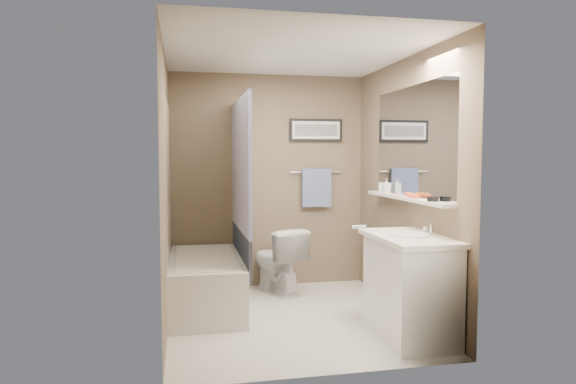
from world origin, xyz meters
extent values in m
plane|color=silver|center=(0.00, 0.00, 0.00)|extent=(2.50, 2.50, 0.00)
cube|color=silver|center=(0.00, 0.00, 2.38)|extent=(2.20, 2.50, 0.04)
cube|color=brown|center=(0.00, 1.23, 1.20)|extent=(2.20, 0.04, 2.40)
cube|color=brown|center=(0.00, -1.23, 1.20)|extent=(2.20, 0.04, 2.40)
cube|color=brown|center=(-1.08, 0.00, 1.20)|extent=(0.04, 2.50, 2.40)
cube|color=brown|center=(1.08, 0.00, 1.20)|extent=(0.04, 2.50, 2.40)
cube|color=tan|center=(-1.09, 0.50, 1.00)|extent=(0.02, 1.55, 2.00)
cylinder|color=silver|center=(-0.40, 0.50, 2.05)|extent=(0.02, 1.55, 0.02)
cube|color=silver|center=(-0.40, 0.50, 1.40)|extent=(0.03, 1.45, 1.28)
cube|color=#232E43|center=(-0.40, 0.50, 0.58)|extent=(0.03, 1.45, 0.36)
cube|color=silver|center=(1.09, -0.15, 1.62)|extent=(0.02, 1.60, 1.00)
cube|color=silver|center=(1.04, -0.15, 1.10)|extent=(0.12, 1.60, 0.03)
cylinder|color=silver|center=(0.55, 1.22, 1.30)|extent=(0.60, 0.02, 0.02)
cube|color=#8DA0CD|center=(0.55, 1.20, 1.12)|extent=(0.34, 0.05, 0.44)
cube|color=black|center=(0.55, 1.23, 1.78)|extent=(0.62, 0.02, 0.26)
cube|color=white|center=(0.55, 1.22, 1.78)|extent=(0.56, 0.00, 0.20)
cube|color=#595959|center=(0.55, 1.22, 1.78)|extent=(0.50, 0.00, 0.13)
cube|color=silver|center=(0.55, -1.24, 1.00)|extent=(0.80, 0.02, 2.00)
cylinder|color=silver|center=(0.22, -1.19, 1.00)|extent=(0.10, 0.02, 0.02)
cube|color=silver|center=(-0.75, 0.47, 0.25)|extent=(0.74, 1.52, 0.50)
cube|color=silver|center=(-0.75, 0.47, 0.50)|extent=(0.56, 1.36, 0.02)
imported|color=white|center=(0.03, 0.90, 0.36)|extent=(0.63, 0.80, 0.72)
cube|color=white|center=(0.85, -0.66, 0.40)|extent=(0.53, 0.92, 0.80)
cube|color=white|center=(0.84, -0.66, 0.82)|extent=(0.54, 0.96, 0.04)
cylinder|color=white|center=(0.83, -0.66, 0.85)|extent=(0.34, 0.34, 0.01)
cylinder|color=silver|center=(1.03, -0.66, 0.89)|extent=(0.02, 0.02, 0.10)
sphere|color=silver|center=(1.03, -0.56, 0.87)|extent=(0.05, 0.05, 0.05)
cylinder|color=black|center=(1.04, -0.67, 1.14)|extent=(0.09, 0.09, 0.04)
cylinder|color=#F25622|center=(1.04, -0.29, 1.14)|extent=(0.04, 0.22, 0.04)
cube|color=pink|center=(1.04, 0.07, 1.12)|extent=(0.04, 0.16, 0.01)
cylinder|color=white|center=(1.04, 0.40, 1.17)|extent=(0.08, 0.08, 0.10)
imported|color=#999999|center=(1.04, 0.30, 1.19)|extent=(0.07, 0.07, 0.15)
camera|label=1|loc=(-0.96, -4.50, 1.48)|focal=32.00mm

